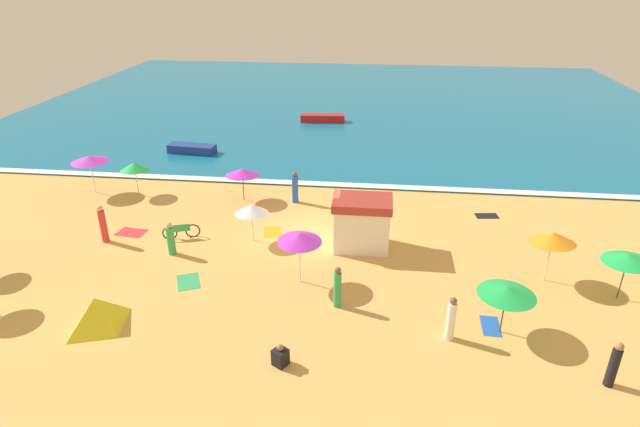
{
  "coord_description": "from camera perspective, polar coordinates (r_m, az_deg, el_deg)",
  "views": [
    {
      "loc": [
        2.89,
        -23.18,
        12.12
      ],
      "look_at": [
        0.15,
        0.58,
        0.8
      ],
      "focal_mm": 29.34,
      "sensor_mm": 36.0,
      "label": 1
    }
  ],
  "objects": [
    {
      "name": "beach_umbrella_3",
      "position": [
        31.91,
        -19.58,
        4.87
      ],
      "size": [
        1.69,
        1.71,
        2.02
      ],
      "color": "silver",
      "rests_on": "ground_plane"
    },
    {
      "name": "ocean_water",
      "position": [
        52.67,
        3.34,
        12.04
      ],
      "size": [
        60.0,
        44.0,
        0.1
      ],
      "primitive_type": "cube",
      "color": "#146B93",
      "rests_on": "ground_plane"
    },
    {
      "name": "wave_breaker_foam",
      "position": [
        31.97,
        0.92,
        3.24
      ],
      "size": [
        57.0,
        0.7,
        0.01
      ],
      "primitive_type": "cube",
      "color": "white",
      "rests_on": "ocean_water"
    },
    {
      "name": "beach_umbrella_4",
      "position": [
        19.75,
        19.73,
        -7.97
      ],
      "size": [
        2.32,
        2.32,
        1.94
      ],
      "color": "#4C3823",
      "rests_on": "ground_plane"
    },
    {
      "name": "beachgoer_0",
      "position": [
        19.39,
        29.39,
        -14.17
      ],
      "size": [
        0.43,
        0.43,
        1.68
      ],
      "color": "black",
      "rests_on": "ground_plane"
    },
    {
      "name": "beach_umbrella_6",
      "position": [
        21.36,
        -2.26,
        -2.65
      ],
      "size": [
        2.35,
        2.36,
        2.33
      ],
      "color": "silver",
      "rests_on": "ground_plane"
    },
    {
      "name": "beachgoer_3",
      "position": [
        20.48,
        1.91,
        -8.07
      ],
      "size": [
        0.43,
        0.43,
        1.77
      ],
      "color": "green",
      "rests_on": "ground_plane"
    },
    {
      "name": "beach_towel_2",
      "position": [
        23.08,
        -14.18,
        -7.22
      ],
      "size": [
        1.37,
        1.57,
        0.01
      ],
      "color": "green",
      "rests_on": "ground_plane"
    },
    {
      "name": "beachgoer_4",
      "position": [
        29.42,
        -2.74,
        2.83
      ],
      "size": [
        0.4,
        0.4,
        1.84
      ],
      "color": "blue",
      "rests_on": "ground_plane"
    },
    {
      "name": "ground_plane",
      "position": [
        26.32,
        -0.47,
        -2.1
      ],
      "size": [
        60.0,
        60.0,
        0.0
      ],
      "primitive_type": "plane",
      "color": "#E0A856"
    },
    {
      "name": "beachgoer_6",
      "position": [
        18.14,
        -4.34,
        -15.26
      ],
      "size": [
        0.63,
        0.63,
        0.83
      ],
      "color": "black",
      "rests_on": "ground_plane"
    },
    {
      "name": "beach_umbrella_9",
      "position": [
        25.05,
        -7.47,
        0.5
      ],
      "size": [
        2.1,
        2.11,
        1.96
      ],
      "color": "silver",
      "rests_on": "ground_plane"
    },
    {
      "name": "beachgoer_5",
      "position": [
        27.17,
        -22.6,
        -1.08
      ],
      "size": [
        0.38,
        0.38,
        1.92
      ],
      "color": "red",
      "rests_on": "ground_plane"
    },
    {
      "name": "lifeguard_cabana",
      "position": [
        24.51,
        4.59,
        -1.02
      ],
      "size": [
        2.74,
        1.97,
        2.5
      ],
      "color": "white",
      "rests_on": "ground_plane"
    },
    {
      "name": "small_boat_0",
      "position": [
        38.57,
        -13.79,
        6.89
      ],
      "size": [
        3.45,
        1.41,
        0.59
      ],
      "color": "navy",
      "rests_on": "ocean_water"
    },
    {
      "name": "beach_umbrella_8",
      "position": [
        23.52,
        24.06,
        -2.42
      ],
      "size": [
        2.6,
        2.61,
        2.39
      ],
      "color": "silver",
      "rests_on": "ground_plane"
    },
    {
      "name": "beach_towel_4",
      "position": [
        20.9,
        18.1,
        -11.58
      ],
      "size": [
        0.7,
        1.26,
        0.01
      ],
      "color": "blue",
      "rests_on": "ground_plane"
    },
    {
      "name": "beach_towel_3",
      "position": [
        29.45,
        17.73,
        -0.25
      ],
      "size": [
        1.27,
        0.85,
        0.01
      ],
      "color": "black",
      "rests_on": "ground_plane"
    },
    {
      "name": "small_boat_1",
      "position": [
        45.4,
        0.3,
        10.38
      ],
      "size": [
        3.79,
        1.18,
        0.61
      ],
      "color": "red",
      "rests_on": "ocean_water"
    },
    {
      "name": "beachgoer_2",
      "position": [
        19.41,
        14.09,
        -11.12
      ],
      "size": [
        0.43,
        0.43,
        1.75
      ],
      "color": "white",
      "rests_on": "ground_plane"
    },
    {
      "name": "beach_towel_1",
      "position": [
        26.49,
        -5.23,
        -2.01
      ],
      "size": [
        1.06,
        1.28,
        0.01
      ],
      "color": "orange",
      "rests_on": "ground_plane"
    },
    {
      "name": "beachgoer_1",
      "position": [
        25.05,
        -15.97,
        -2.72
      ],
      "size": [
        0.49,
        0.49,
        1.61
      ],
      "color": "green",
      "rests_on": "ground_plane"
    },
    {
      "name": "beach_umbrella_5",
      "position": [
        33.03,
        -23.85,
        5.46
      ],
      "size": [
        2.53,
        2.53,
        2.28
      ],
      "color": "silver",
      "rests_on": "ground_plane"
    },
    {
      "name": "beach_towel_0",
      "position": [
        27.99,
        -19.89,
        -1.96
      ],
      "size": [
        1.5,
        1.1,
        0.01
      ],
      "color": "red",
      "rests_on": "ground_plane"
    },
    {
      "name": "beach_umbrella_1",
      "position": [
        29.71,
        -8.48,
        4.49
      ],
      "size": [
        2.28,
        2.29,
        1.95
      ],
      "color": "#4C3823",
      "rests_on": "ground_plane"
    },
    {
      "name": "beach_umbrella_7",
      "position": [
        23.66,
        30.58,
        -4.22
      ],
      "size": [
        2.51,
        2.5,
        2.08
      ],
      "color": "#4C3823",
      "rests_on": "ground_plane"
    },
    {
      "name": "beach_tent",
      "position": [
        21.2,
        -23.14,
        -9.88
      ],
      "size": [
        2.38,
        2.48,
        1.24
      ],
      "color": "yellow",
      "rests_on": "ground_plane"
    },
    {
      "name": "parked_bicycle",
      "position": [
        26.53,
        -14.89,
        -1.86
      ],
      "size": [
        1.74,
        0.65,
        0.76
      ],
      "color": "black",
      "rests_on": "ground_plane"
    }
  ]
}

